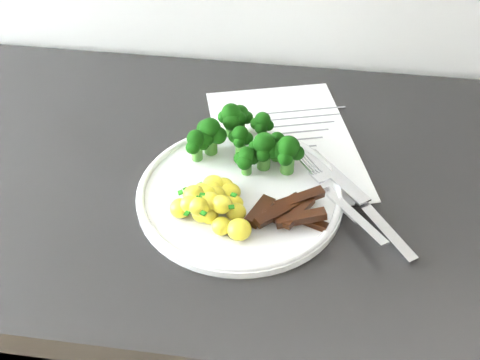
# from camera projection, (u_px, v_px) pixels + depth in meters

# --- Properties ---
(counter) EXTENTS (2.29, 0.57, 0.86)m
(counter) POSITION_uv_depth(u_px,v_px,m) (245.00, 349.00, 1.09)
(counter) COLOR black
(counter) RESTS_ON ground
(recipe_paper) EXTENTS (0.27, 0.33, 0.00)m
(recipe_paper) POSITION_uv_depth(u_px,v_px,m) (284.00, 142.00, 0.85)
(recipe_paper) COLOR white
(recipe_paper) RESTS_ON counter
(plate) EXTENTS (0.27, 0.27, 0.02)m
(plate) POSITION_uv_depth(u_px,v_px,m) (240.00, 193.00, 0.76)
(plate) COLOR white
(plate) RESTS_ON counter
(broccoli) EXTENTS (0.16, 0.12, 0.06)m
(broccoli) POSITION_uv_depth(u_px,v_px,m) (246.00, 138.00, 0.79)
(broccoli) COLOR #376F24
(broccoli) RESTS_ON plate
(potatoes) EXTENTS (0.11, 0.10, 0.04)m
(potatoes) POSITION_uv_depth(u_px,v_px,m) (211.00, 203.00, 0.72)
(potatoes) COLOR gold
(potatoes) RESTS_ON plate
(beef_strips) EXTENTS (0.10, 0.08, 0.02)m
(beef_strips) POSITION_uv_depth(u_px,v_px,m) (287.00, 211.00, 0.72)
(beef_strips) COLOR black
(beef_strips) RESTS_ON plate
(fork) EXTENTS (0.12, 0.16, 0.02)m
(fork) POSITION_uv_depth(u_px,v_px,m) (341.00, 201.00, 0.74)
(fork) COLOR silver
(fork) RESTS_ON plate
(knife) EXTENTS (0.14, 0.19, 0.02)m
(knife) POSITION_uv_depth(u_px,v_px,m) (371.00, 215.00, 0.73)
(knife) COLOR silver
(knife) RESTS_ON plate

